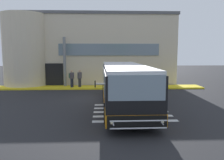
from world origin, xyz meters
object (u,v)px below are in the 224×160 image
Objects in this scene: passenger_near_column at (72,77)px; passenger_by_doorway at (80,77)px; entry_support_column at (65,62)px; bus_main_foreground at (124,86)px.

passenger_by_doorway is (0.76, 0.15, -0.03)m from passenger_near_column.
passenger_near_column is 0.78m from passenger_by_doorway.
entry_support_column is at bearing 132.12° from passenger_near_column.
entry_support_column reaches higher than passenger_by_doorway.
passenger_near_column is (0.78, -0.86, -1.48)m from entry_support_column.
bus_main_foreground is 6.37× the size of passenger_by_doorway.
passenger_by_doorway is (1.54, -0.71, -1.51)m from entry_support_column.
passenger_near_column is at bearing 120.07° from bus_main_foreground.
entry_support_column is 2.92× the size of passenger_near_column.
passenger_by_doorway is at bearing 115.12° from bus_main_foreground.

